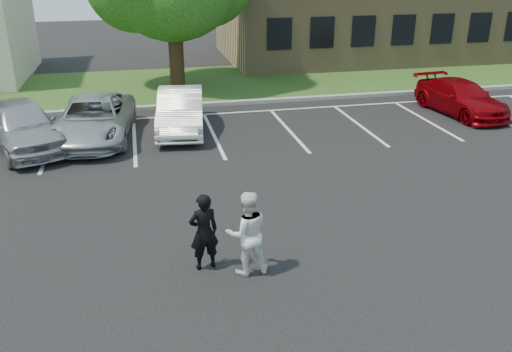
{
  "coord_description": "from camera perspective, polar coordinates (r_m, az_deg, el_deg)",
  "views": [
    {
      "loc": [
        -2.56,
        -10.45,
        6.14
      ],
      "look_at": [
        0.0,
        1.0,
        1.25
      ],
      "focal_mm": 38.0,
      "sensor_mm": 36.0,
      "label": 1
    }
  ],
  "objects": [
    {
      "name": "car_silver_minivan",
      "position": [
        19.76,
        -16.67,
        5.79
      ],
      "size": [
        2.99,
        5.5,
        1.47
      ],
      "primitive_type": "imported",
      "rotation": [
        0.0,
        0.0,
        -0.11
      ],
      "color": "#AFB3B8",
      "rests_on": "ground"
    },
    {
      "name": "curb",
      "position": [
        23.4,
        -5.93,
        7.49
      ],
      "size": [
        40.0,
        0.3,
        0.15
      ],
      "primitive_type": "cube",
      "color": "gray",
      "rests_on": "ground"
    },
    {
      "name": "car_red_compact",
      "position": [
        23.56,
        20.76,
        7.71
      ],
      "size": [
        2.36,
        4.72,
        1.32
      ],
      "primitive_type": "imported",
      "rotation": [
        0.0,
        0.0,
        0.12
      ],
      "color": "#7F0209",
      "rests_on": "ground"
    },
    {
      "name": "grass_strip",
      "position": [
        27.27,
        -6.98,
        9.54
      ],
      "size": [
        44.0,
        8.0,
        0.08
      ],
      "primitive_type": "cube",
      "color": "#244B1B",
      "rests_on": "ground"
    },
    {
      "name": "man_white_shirt",
      "position": [
        10.93,
        -0.95,
        -6.04
      ],
      "size": [
        0.9,
        0.72,
        1.8
      ],
      "primitive_type": "imported",
      "rotation": [
        0.0,
        0.0,
        3.18
      ],
      "color": "white",
      "rests_on": "ground"
    },
    {
      "name": "ground_plane",
      "position": [
        12.39,
        1.02,
        -7.09
      ],
      "size": [
        90.0,
        90.0,
        0.0
      ],
      "primitive_type": "plane",
      "color": "black",
      "rests_on": "ground"
    },
    {
      "name": "car_silver_west",
      "position": [
        19.51,
        -23.42,
        4.91
      ],
      "size": [
        3.67,
        5.18,
        1.64
      ],
      "primitive_type": "imported",
      "rotation": [
        0.0,
        0.0,
        0.4
      ],
      "color": "#B4B4B9",
      "rests_on": "ground"
    },
    {
      "name": "stall_lines",
      "position": [
        20.73,
        -1.02,
        5.42
      ],
      "size": [
        34.0,
        5.36,
        0.01
      ],
      "color": "silver",
      "rests_on": "ground"
    },
    {
      "name": "car_white_sedan",
      "position": [
        20.04,
        -7.93,
        6.82
      ],
      "size": [
        2.13,
        4.74,
        1.51
      ],
      "primitive_type": "imported",
      "rotation": [
        0.0,
        0.0,
        -0.12
      ],
      "color": "white",
      "rests_on": "ground"
    },
    {
      "name": "man_black_suit",
      "position": [
        11.15,
        -5.51,
        -5.87
      ],
      "size": [
        0.67,
        0.5,
        1.68
      ],
      "primitive_type": "imported",
      "rotation": [
        0.0,
        0.0,
        3.32
      ],
      "color": "black",
      "rests_on": "ground"
    }
  ]
}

